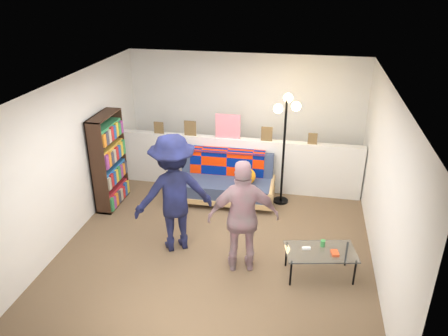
% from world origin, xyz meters
% --- Properties ---
extents(ground, '(5.00, 5.00, 0.00)m').
position_xyz_m(ground, '(0.00, 0.00, 0.00)').
color(ground, brown).
rests_on(ground, ground).
extents(room_shell, '(4.60, 5.05, 2.45)m').
position_xyz_m(room_shell, '(0.00, 0.47, 1.67)').
color(room_shell, silver).
rests_on(room_shell, ground).
extents(half_wall_ledge, '(4.45, 0.15, 1.00)m').
position_xyz_m(half_wall_ledge, '(0.00, 1.80, 0.50)').
color(half_wall_ledge, silver).
rests_on(half_wall_ledge, ground).
extents(ledge_decor, '(2.97, 0.02, 0.45)m').
position_xyz_m(ledge_decor, '(-0.23, 1.78, 1.18)').
color(ledge_decor, brown).
rests_on(ledge_decor, half_wall_ledge).
extents(futon_sofa, '(1.76, 0.88, 0.75)m').
position_xyz_m(futon_sofa, '(-0.15, 1.32, 0.35)').
color(futon_sofa, tan).
rests_on(futon_sofa, ground).
extents(bookshelf, '(0.27, 0.82, 1.63)m').
position_xyz_m(bookshelf, '(-2.08, 0.80, 0.76)').
color(bookshelf, black).
rests_on(bookshelf, ground).
extents(coffee_table, '(1.01, 0.69, 0.48)m').
position_xyz_m(coffee_table, '(1.50, -0.53, 0.36)').
color(coffee_table, black).
rests_on(coffee_table, ground).
extents(floor_lamp, '(0.44, 0.35, 1.94)m').
position_xyz_m(floor_lamp, '(0.84, 1.46, 1.38)').
color(floor_lamp, black).
rests_on(floor_lamp, ground).
extents(person_left, '(1.32, 1.14, 1.77)m').
position_xyz_m(person_left, '(-0.60, -0.24, 0.89)').
color(person_left, black).
rests_on(person_left, ground).
extents(person_right, '(1.01, 0.60, 1.62)m').
position_xyz_m(person_right, '(0.45, -0.56, 0.81)').
color(person_right, '#C68090').
rests_on(person_right, ground).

